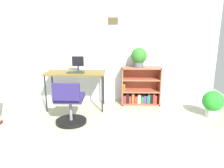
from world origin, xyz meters
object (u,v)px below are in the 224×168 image
office_chair (70,106)px  desk (75,75)px  keyboard (76,72)px  monitor (78,64)px  potted_plant_floor (213,102)px  potted_plant_on_shelf (139,57)px  bookshelf_low (140,88)px

office_chair → desk: bearing=92.7°
keyboard → desk: bearing=105.8°
monitor → potted_plant_floor: size_ratio=0.61×
desk → potted_plant_on_shelf: bearing=11.0°
office_chair → bookshelf_low: bookshelf_low is taller
bookshelf_low → potted_plant_on_shelf: bearing=-135.2°
office_chair → bookshelf_low: 1.67m
office_chair → potted_plant_on_shelf: (1.22, 1.02, 0.68)m
desk → keyboard: 0.11m
monitor → keyboard: bearing=-96.4°
desk → bookshelf_low: (1.31, 0.30, -0.34)m
desk → bookshelf_low: size_ratio=1.44×
potted_plant_on_shelf → monitor: bearing=-172.8°
bookshelf_low → potted_plant_on_shelf: potted_plant_on_shelf is taller
office_chair → potted_plant_floor: 2.53m
desk → office_chair: 0.86m
desk → bookshelf_low: bearing=12.8°
bookshelf_low → potted_plant_floor: bearing=-29.9°
keyboard → office_chair: same height
office_chair → potted_plant_floor: size_ratio=1.56×
desk → bookshelf_low: bookshelf_low is taller
monitor → potted_plant_floor: 2.62m
office_chair → monitor: bearing=89.6°
desk → potted_plant_on_shelf: (1.26, 0.24, 0.33)m
desk → monitor: (0.04, 0.09, 0.21)m
desk → potted_plant_floor: bearing=-9.2°
monitor → keyboard: monitor is taller
potted_plant_floor → potted_plant_on_shelf: bearing=153.0°
potted_plant_floor → keyboard: bearing=172.6°
keyboard → bookshelf_low: bookshelf_low is taller
potted_plant_on_shelf → potted_plant_floor: size_ratio=0.82×
keyboard → bookshelf_low: size_ratio=0.40×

